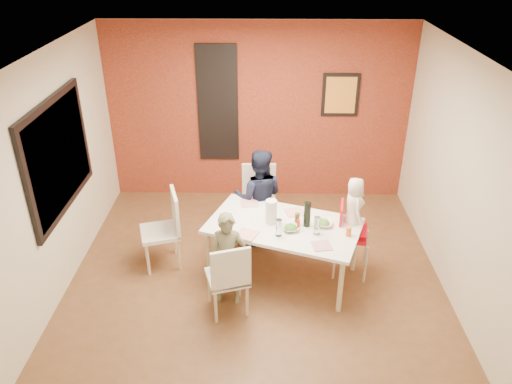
{
  "coord_description": "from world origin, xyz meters",
  "views": [
    {
      "loc": [
        0.09,
        -4.89,
        3.82
      ],
      "look_at": [
        0.0,
        0.3,
        1.05
      ],
      "focal_mm": 35.0,
      "sensor_mm": 36.0,
      "label": 1
    }
  ],
  "objects_px": {
    "chair_near": "(229,276)",
    "child_far": "(259,198)",
    "high_chair": "(349,232)",
    "dining_table": "(284,229)",
    "wine_bottle": "(307,214)",
    "paper_towel_roll": "(271,212)",
    "toddler": "(354,207)",
    "chair_far": "(259,197)",
    "chair_left": "(167,225)",
    "child_near": "(228,259)"
  },
  "relations": [
    {
      "from": "chair_far",
      "to": "child_far",
      "type": "relative_size",
      "value": 0.74
    },
    {
      "from": "chair_left",
      "to": "dining_table",
      "type": "bearing_deg",
      "value": 64.13
    },
    {
      "from": "high_chair",
      "to": "toddler",
      "type": "height_order",
      "value": "toddler"
    },
    {
      "from": "chair_near",
      "to": "child_far",
      "type": "xyz_separation_m",
      "value": [
        0.3,
        1.46,
        0.16
      ]
    },
    {
      "from": "dining_table",
      "to": "child_near",
      "type": "xyz_separation_m",
      "value": [
        -0.63,
        -0.48,
        -0.1
      ]
    },
    {
      "from": "child_near",
      "to": "dining_table",
      "type": "bearing_deg",
      "value": 40.86
    },
    {
      "from": "chair_near",
      "to": "toddler",
      "type": "bearing_deg",
      "value": -167.93
    },
    {
      "from": "wine_bottle",
      "to": "paper_towel_roll",
      "type": "bearing_deg",
      "value": 171.88
    },
    {
      "from": "chair_left",
      "to": "paper_towel_roll",
      "type": "bearing_deg",
      "value": 64.63
    },
    {
      "from": "dining_table",
      "to": "child_near",
      "type": "distance_m",
      "value": 0.8
    },
    {
      "from": "chair_left",
      "to": "paper_towel_roll",
      "type": "distance_m",
      "value": 1.34
    },
    {
      "from": "paper_towel_roll",
      "to": "wine_bottle",
      "type": "bearing_deg",
      "value": -8.12
    },
    {
      "from": "dining_table",
      "to": "toddler",
      "type": "bearing_deg",
      "value": 5.32
    },
    {
      "from": "chair_left",
      "to": "chair_far",
      "type": "bearing_deg",
      "value": 107.07
    },
    {
      "from": "high_chair",
      "to": "child_far",
      "type": "height_order",
      "value": "child_far"
    },
    {
      "from": "high_chair",
      "to": "paper_towel_roll",
      "type": "distance_m",
      "value": 0.99
    },
    {
      "from": "chair_near",
      "to": "toddler",
      "type": "xyz_separation_m",
      "value": [
        1.42,
        0.79,
        0.41
      ]
    },
    {
      "from": "chair_far",
      "to": "high_chair",
      "type": "height_order",
      "value": "chair_far"
    },
    {
      "from": "dining_table",
      "to": "wine_bottle",
      "type": "height_order",
      "value": "wine_bottle"
    },
    {
      "from": "chair_far",
      "to": "toddler",
      "type": "height_order",
      "value": "toddler"
    },
    {
      "from": "chair_near",
      "to": "child_far",
      "type": "relative_size",
      "value": 0.68
    },
    {
      "from": "child_far",
      "to": "wine_bottle",
      "type": "xyz_separation_m",
      "value": [
        0.57,
        -0.76,
        0.2
      ]
    },
    {
      "from": "dining_table",
      "to": "child_near",
      "type": "height_order",
      "value": "child_near"
    },
    {
      "from": "high_chair",
      "to": "wine_bottle",
      "type": "relative_size",
      "value": 3.11
    },
    {
      "from": "paper_towel_roll",
      "to": "toddler",
      "type": "bearing_deg",
      "value": 2.44
    },
    {
      "from": "paper_towel_roll",
      "to": "child_near",
      "type": "bearing_deg",
      "value": -132.99
    },
    {
      "from": "chair_far",
      "to": "child_far",
      "type": "height_order",
      "value": "child_far"
    },
    {
      "from": "dining_table",
      "to": "high_chair",
      "type": "relative_size",
      "value": 2.08
    },
    {
      "from": "paper_towel_roll",
      "to": "chair_near",
      "type": "bearing_deg",
      "value": -121.14
    },
    {
      "from": "chair_near",
      "to": "chair_far",
      "type": "xyz_separation_m",
      "value": [
        0.3,
        1.71,
        0.04
      ]
    },
    {
      "from": "dining_table",
      "to": "chair_far",
      "type": "relative_size",
      "value": 1.98
    },
    {
      "from": "chair_far",
      "to": "dining_table",
      "type": "bearing_deg",
      "value": -74.29
    },
    {
      "from": "dining_table",
      "to": "toddler",
      "type": "distance_m",
      "value": 0.86
    },
    {
      "from": "chair_left",
      "to": "high_chair",
      "type": "bearing_deg",
      "value": 69.42
    },
    {
      "from": "child_near",
      "to": "toddler",
      "type": "bearing_deg",
      "value": 24.56
    },
    {
      "from": "dining_table",
      "to": "paper_towel_roll",
      "type": "relative_size",
      "value": 6.63
    },
    {
      "from": "chair_near",
      "to": "high_chair",
      "type": "xyz_separation_m",
      "value": [
        1.39,
        0.8,
        0.05
      ]
    },
    {
      "from": "child_near",
      "to": "paper_towel_roll",
      "type": "bearing_deg",
      "value": 50.52
    },
    {
      "from": "high_chair",
      "to": "child_far",
      "type": "xyz_separation_m",
      "value": [
        -1.09,
        0.66,
        0.11
      ]
    },
    {
      "from": "dining_table",
      "to": "chair_near",
      "type": "bearing_deg",
      "value": -130.05
    },
    {
      "from": "chair_far",
      "to": "child_near",
      "type": "relative_size",
      "value": 0.88
    },
    {
      "from": "dining_table",
      "to": "paper_towel_roll",
      "type": "xyz_separation_m",
      "value": [
        -0.15,
        0.03,
        0.21
      ]
    },
    {
      "from": "toddler",
      "to": "paper_towel_roll",
      "type": "distance_m",
      "value": 0.97
    },
    {
      "from": "chair_far",
      "to": "toddler",
      "type": "distance_m",
      "value": 1.49
    },
    {
      "from": "paper_towel_roll",
      "to": "child_far",
      "type": "bearing_deg",
      "value": 102.24
    },
    {
      "from": "chair_near",
      "to": "child_near",
      "type": "relative_size",
      "value": 0.82
    },
    {
      "from": "chair_near",
      "to": "child_near",
      "type": "distance_m",
      "value": 0.24
    },
    {
      "from": "high_chair",
      "to": "chair_far",
      "type": "bearing_deg",
      "value": 60.73
    },
    {
      "from": "dining_table",
      "to": "chair_far",
      "type": "height_order",
      "value": "chair_far"
    },
    {
      "from": "dining_table",
      "to": "wine_bottle",
      "type": "distance_m",
      "value": 0.34
    }
  ]
}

